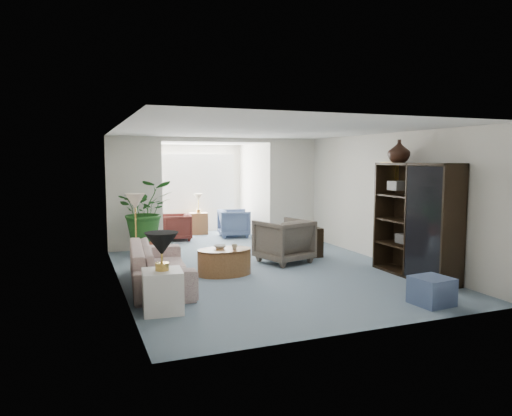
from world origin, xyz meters
name	(u,v)px	position (x,y,z in m)	size (l,w,h in m)	color
floor	(268,273)	(0.00, 0.00, 0.00)	(6.00, 6.00, 0.00)	#7A8FA1
sunroom_floor	(207,238)	(0.00, 4.10, 0.00)	(2.60, 2.60, 0.00)	#7A8FA1
back_pier_left	(135,194)	(-1.90, 3.00, 1.25)	(1.20, 0.12, 2.50)	white
back_pier_right	(292,190)	(1.90, 3.00, 1.25)	(1.20, 0.12, 2.50)	white
back_header	(218,140)	(0.00, 3.00, 2.45)	(2.60, 0.12, 0.10)	white
window_pane	(196,181)	(0.00, 5.18, 1.40)	(2.20, 0.02, 1.50)	white
window_blinds	(196,181)	(0.00, 5.15, 1.40)	(2.20, 0.02, 1.50)	white
framed_picture	(390,175)	(2.46, -0.10, 1.70)	(0.04, 0.50, 0.40)	#B9AB94
sofa	(160,265)	(-1.91, -0.09, 0.33)	(2.25, 0.88, 0.66)	beige
end_table	(163,291)	(-2.11, -1.44, 0.28)	(0.51, 0.51, 0.56)	white
table_lamp	(162,244)	(-2.11, -1.44, 0.91)	(0.44, 0.44, 0.30)	black
floor_lamp	(135,201)	(-2.12, 1.11, 1.25)	(0.36, 0.36, 0.28)	beige
coffee_table	(224,262)	(-0.75, 0.20, 0.23)	(0.95, 0.95, 0.45)	brown
coffee_bowl	(220,247)	(-0.80, 0.30, 0.48)	(0.22, 0.22, 0.05)	silver
coffee_cup	(234,247)	(-0.60, 0.10, 0.50)	(0.10, 0.10, 0.09)	beige
wingback_chair	(284,241)	(0.63, 0.74, 0.42)	(0.90, 0.93, 0.85)	#685F52
side_table_dark	(308,242)	(1.33, 1.04, 0.30)	(0.50, 0.40, 0.60)	black
entertainment_cabinet	(416,220)	(2.23, -1.13, 0.97)	(0.47, 1.75, 1.94)	black
cabinet_urn	(399,151)	(2.23, -0.63, 2.14)	(0.39, 0.39, 0.41)	black
ottoman	(432,291)	(1.41, -2.47, 0.19)	(0.48, 0.48, 0.38)	slate
plant_pot	(146,248)	(-1.76, 2.40, 0.16)	(0.40, 0.40, 0.32)	#AD4B32
house_plant	(146,210)	(-1.76, 2.40, 0.95)	(1.13, 0.98, 1.26)	#1F511B
sunroom_chair_blue	(234,223)	(0.71, 4.00, 0.35)	(0.75, 0.78, 0.71)	slate
sunroom_chair_maroon	(177,227)	(-0.79, 4.00, 0.33)	(0.70, 0.72, 0.65)	#52221C
sunroom_table	(199,223)	(-0.04, 4.75, 0.29)	(0.47, 0.37, 0.58)	brown
shelf_clutter	(412,222)	(2.18, -1.09, 0.94)	(0.30, 1.14, 1.06)	#292723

